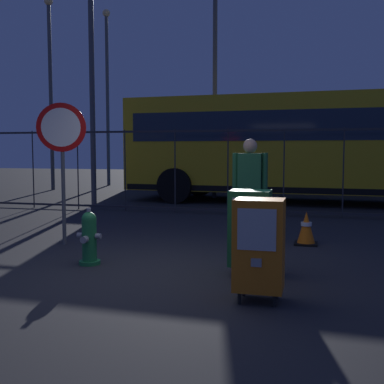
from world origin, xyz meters
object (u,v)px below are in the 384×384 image
fire_hydrant (89,238)px  stop_sign (62,143)px  street_light_near_left (215,49)px  street_light_far_left (107,85)px  newspaper_box_primary (259,244)px  street_light_far_right (91,50)px  bus_near (312,143)px  bus_far (267,145)px  pedestrian (250,186)px  street_light_near_right (50,80)px  newspaper_box_secondary (250,228)px  traffic_cone (306,228)px

fire_hydrant → stop_sign: size_ratio=0.33×
street_light_near_left → street_light_far_left: street_light_near_left is taller
newspaper_box_primary → street_light_far_right: street_light_far_right is taller
stop_sign → street_light_far_right: 5.90m
bus_near → street_light_far_right: bearing=-155.5°
street_light_far_left → fire_hydrant: bearing=-66.4°
fire_hydrant → newspaper_box_primary: newspaper_box_primary is taller
street_light_far_left → street_light_far_right: street_light_far_left is taller
bus_far → stop_sign: bearing=-96.5°
pedestrian → street_light_far_left: (-7.70, 11.61, 3.31)m
newspaper_box_primary → street_light_far_right: (-5.27, 7.06, 3.54)m
bus_far → street_light_near_right: (-7.84, -2.35, 2.43)m
street_light_near_left → fire_hydrant: bearing=-88.2°
fire_hydrant → street_light_near_right: (-6.90, 10.65, 3.79)m
newspaper_box_secondary → street_light_far_left: 15.99m
traffic_cone → street_light_near_left: bearing=112.9°
pedestrian → newspaper_box_primary: bearing=-80.2°
fire_hydrant → pedestrian: 2.63m
street_light_near_right → street_light_far_right: size_ratio=1.01×
bus_far → street_light_far_left: bearing=179.5°
newspaper_box_primary → street_light_far_left: size_ratio=0.14×
street_light_near_right → street_light_far_left: street_light_far_left is taller
bus_near → bus_far: bearing=113.1°
fire_hydrant → newspaper_box_primary: bearing=-22.9°
bus_far → street_light_near_right: street_light_near_right is taller
newspaper_box_primary → stop_sign: (-3.33, 2.09, 1.03)m
fire_hydrant → bus_near: bearing=72.1°
fire_hydrant → stop_sign: (-1.00, 1.10, 1.25)m
fire_hydrant → bus_far: bus_far is taller
bus_near → street_light_far_right: 6.54m
newspaper_box_primary → traffic_cone: newspaper_box_primary is taller
pedestrian → traffic_cone: size_ratio=3.15×
bus_far → street_light_far_right: size_ratio=1.49×
street_light_near_right → stop_sign: bearing=-58.3°
newspaper_box_primary → street_light_near_right: 15.28m
street_light_near_left → traffic_cone: bearing=-67.1°
street_light_near_right → street_light_far_right: (3.97, -4.58, -0.03)m
stop_sign → bus_far: size_ratio=0.21×
traffic_cone → street_light_near_left: street_light_near_left is taller
newspaper_box_secondary → bus_far: bus_far is taller
pedestrian → street_light_near_right: 12.87m
newspaper_box_primary → street_light_near_left: 11.28m
newspaper_box_primary → street_light_near_left: bearing=104.5°
street_light_near_right → newspaper_box_primary: bearing=-51.6°
street_light_near_left → street_light_far_right: street_light_near_left is taller
fire_hydrant → street_light_far_right: bearing=115.8°
newspaper_box_secondary → street_light_far_right: 8.64m
bus_near → traffic_cone: bearing=-87.5°
newspaper_box_primary → street_light_far_left: 16.94m
stop_sign → newspaper_box_primary: bearing=-32.1°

